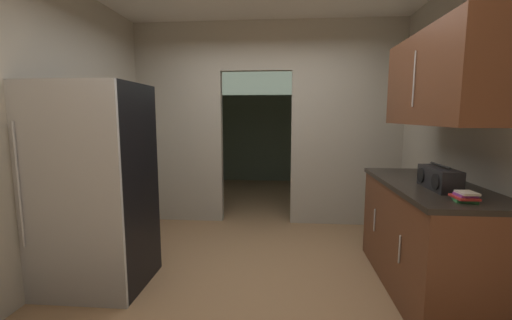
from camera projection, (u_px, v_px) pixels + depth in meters
ground at (256, 280)px, 3.05m from camera, size 20.00×20.00×0.00m
kitchen_partition at (269, 119)px, 4.56m from camera, size 3.63×0.12×2.75m
adjoining_room_shell at (272, 122)px, 6.65m from camera, size 3.63×3.10×2.75m
kitchen_flank_left at (19, 131)px, 2.64m from camera, size 0.10×4.24×2.75m
refrigerator at (94, 187)px, 2.87m from camera, size 0.86×0.77×1.77m
lower_cabinet_run at (426, 237)px, 2.84m from camera, size 0.70×1.61×0.94m
upper_cabinet_counterside at (437, 79)px, 2.67m from camera, size 0.36×1.45×0.74m
boombox at (439, 178)px, 2.55m from camera, size 0.17×0.44×0.20m
book_stack at (465, 197)px, 2.18m from camera, size 0.15×0.16×0.07m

